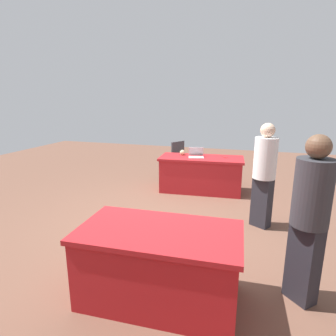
# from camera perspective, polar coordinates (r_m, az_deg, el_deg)

# --- Properties ---
(ground_plane) EXTENTS (14.40, 14.40, 0.00)m
(ground_plane) POSITION_cam_1_polar(r_m,az_deg,el_deg) (4.67, -2.24, -11.01)
(ground_plane) COLOR brown
(table_foreground) EXTENTS (1.82, 0.91, 0.75)m
(table_foreground) POSITION_cam_1_polar(r_m,az_deg,el_deg) (6.11, 6.71, -1.23)
(table_foreground) COLOR #AD1E23
(table_foreground) RESTS_ON ground
(table_mid_left) EXTENTS (1.61, 0.93, 0.75)m
(table_mid_left) POSITION_cam_1_polar(r_m,az_deg,el_deg) (2.94, -1.77, -18.96)
(table_mid_left) COLOR #AD1E23
(table_mid_left) RESTS_ON ground
(chair_near_front) EXTENTS (0.60, 0.60, 0.94)m
(chair_near_front) POSITION_cam_1_polar(r_m,az_deg,el_deg) (7.06, 1.26, 2.28)
(chair_near_front) COLOR #9E9993
(chair_near_front) RESTS_ON ground
(person_attendee_standing) EXTENTS (0.47, 0.47, 1.62)m
(person_attendee_standing) POSITION_cam_1_polar(r_m,az_deg,el_deg) (4.50, 19.00, -0.55)
(person_attendee_standing) COLOR #26262D
(person_attendee_standing) RESTS_ON ground
(person_attendee_browsing) EXTENTS (0.48, 0.48, 1.67)m
(person_attendee_browsing) POSITION_cam_1_polar(r_m,az_deg,el_deg) (2.96, 26.89, -8.20)
(person_attendee_browsing) COLOR #26262D
(person_attendee_browsing) RESTS_ON ground
(laptop_silver) EXTENTS (0.38, 0.36, 0.21)m
(laptop_silver) POSITION_cam_1_polar(r_m,az_deg,el_deg) (5.99, 5.74, 2.56)
(laptop_silver) COLOR silver
(laptop_silver) RESTS_ON table_foreground
(yarn_ball) EXTENTS (0.11, 0.11, 0.11)m
(yarn_ball) POSITION_cam_1_polar(r_m,az_deg,el_deg) (6.21, 2.95, 3.18)
(yarn_ball) COLOR beige
(yarn_ball) RESTS_ON table_foreground
(scissors_red) EXTENTS (0.14, 0.17, 0.01)m
(scissors_red) POSITION_cam_1_polar(r_m,az_deg,el_deg) (6.10, 11.47, 2.20)
(scissors_red) COLOR red
(scissors_red) RESTS_ON table_foreground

